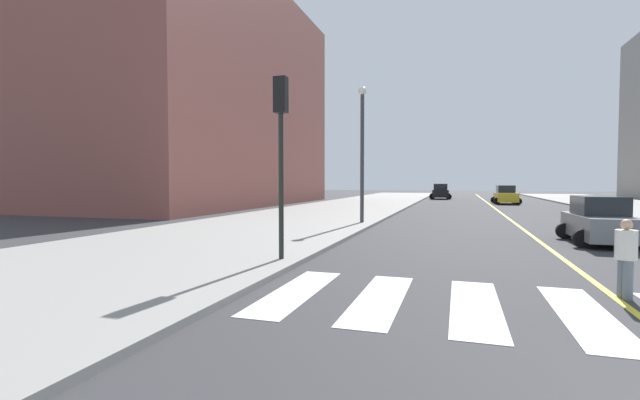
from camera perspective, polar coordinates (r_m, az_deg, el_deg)
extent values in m
cube|color=gray|center=(26.39, -2.86, -2.49)|extent=(10.00, 120.00, 0.15)
cube|color=silver|center=(9.53, -3.12, -11.76)|extent=(0.90, 4.00, 0.01)
cube|color=silver|center=(9.08, 7.83, -12.51)|extent=(0.90, 4.00, 0.01)
cube|color=silver|center=(8.96, 19.55, -12.82)|extent=(0.90, 4.00, 0.01)
cube|color=silver|center=(9.21, 31.09, -12.62)|extent=(0.90, 4.00, 0.01)
cube|color=yellow|center=(44.81, 21.39, -0.71)|extent=(0.16, 80.00, 0.01)
cube|color=brown|center=(46.19, -15.23, 12.54)|extent=(16.00, 32.00, 21.01)
cube|color=gold|center=(49.17, 22.99, 0.34)|extent=(2.08, 4.35, 0.92)
cube|color=#1E2328|center=(49.40, 22.97, 1.31)|extent=(1.71, 2.20, 0.78)
cylinder|color=black|center=(47.74, 22.00, -0.13)|extent=(0.70, 0.25, 0.70)
cylinder|color=black|center=(48.00, 24.36, -0.15)|extent=(0.70, 0.25, 0.70)
cylinder|color=black|center=(50.39, 21.67, 0.01)|extent=(0.70, 0.25, 0.70)
cylinder|color=black|center=(50.63, 23.90, -0.02)|extent=(0.70, 0.25, 0.70)
cube|color=slate|center=(19.47, 32.66, -2.92)|extent=(1.90, 4.03, 0.85)
cube|color=#1E2328|center=(19.64, 32.52, -0.63)|extent=(1.57, 2.03, 0.72)
cylinder|color=black|center=(18.07, 30.95, -4.33)|extent=(0.65, 0.22, 0.65)
cylinder|color=black|center=(20.45, 29.18, -3.54)|extent=(0.65, 0.22, 0.65)
cylinder|color=black|center=(20.95, 34.10, -3.51)|extent=(0.65, 0.22, 0.65)
cube|color=black|center=(60.04, 15.37, 0.83)|extent=(2.24, 4.60, 0.97)
cube|color=#1E2328|center=(59.75, 15.38, 1.66)|extent=(1.82, 2.33, 0.82)
cylinder|color=black|center=(61.47, 16.33, 0.51)|extent=(0.74, 0.27, 0.73)
cylinder|color=black|center=(61.45, 14.39, 0.53)|extent=(0.74, 0.27, 0.73)
cylinder|color=black|center=(58.67, 16.39, 0.42)|extent=(0.74, 0.27, 0.73)
cylinder|color=black|center=(58.65, 14.35, 0.44)|extent=(0.74, 0.27, 0.73)
cylinder|color=black|center=(12.40, -5.08, 1.79)|extent=(0.14, 0.14, 4.11)
cube|color=black|center=(12.63, -5.12, 13.45)|extent=(0.36, 0.28, 1.00)
sphere|color=red|center=(12.85, -4.82, 14.63)|extent=(0.18, 0.18, 0.18)
sphere|color=orange|center=(12.79, -4.81, 13.32)|extent=(0.18, 0.18, 0.18)
sphere|color=green|center=(12.73, -4.81, 11.99)|extent=(0.18, 0.18, 0.18)
cylinder|color=slate|center=(10.84, 34.63, -8.36)|extent=(0.18, 0.18, 0.79)
cylinder|color=slate|center=(10.70, 35.11, -8.50)|extent=(0.18, 0.18, 0.79)
cylinder|color=beige|center=(10.67, 34.96, -4.79)|extent=(0.39, 0.39, 0.59)
sphere|color=tan|center=(10.63, 35.01, -2.64)|extent=(0.21, 0.21, 0.21)
cylinder|color=#38383D|center=(23.55, 5.50, 5.41)|extent=(0.20, 0.20, 6.83)
sphere|color=silver|center=(24.00, 5.53, 13.94)|extent=(0.44, 0.44, 0.44)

